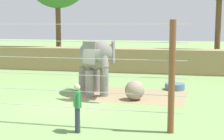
{
  "coord_description": "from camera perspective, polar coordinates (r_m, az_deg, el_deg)",
  "views": [
    {
      "loc": [
        5.15,
        -13.95,
        3.66
      ],
      "look_at": [
        1.58,
        2.07,
        1.4
      ],
      "focal_mm": 53.9,
      "sensor_mm": 36.0,
      "label": 1
    }
  ],
  "objects": [
    {
      "name": "ground_plane",
      "position": [
        15.31,
        -7.51,
        -6.06
      ],
      "size": [
        120.0,
        120.0,
        0.0
      ],
      "primitive_type": "plane",
      "color": "#759956"
    },
    {
      "name": "dirt_patch",
      "position": [
        17.49,
        2.73,
        -4.24
      ],
      "size": [
        6.06,
        3.95,
        0.01
      ],
      "primitive_type": "cube",
      "rotation": [
        0.0,
        0.0,
        -0.04
      ],
      "color": "#937F5B",
      "rests_on": "ground"
    },
    {
      "name": "embankment_wall",
      "position": [
        25.97,
        1.07,
        1.72
      ],
      "size": [
        36.0,
        1.8,
        1.79
      ],
      "primitive_type": "cube",
      "color": "#997F56",
      "rests_on": "ground"
    },
    {
      "name": "elephant",
      "position": [
        17.17,
        -2.99,
        1.99
      ],
      "size": [
        2.82,
        3.51,
        2.89
      ],
      "color": "gray",
      "rests_on": "ground"
    },
    {
      "name": "enrichment_ball",
      "position": [
        16.29,
        3.85,
        -3.45
      ],
      "size": [
        0.95,
        0.95,
        0.95
      ],
      "primitive_type": "sphere",
      "color": "gray",
      "rests_on": "ground"
    },
    {
      "name": "cable_fence",
      "position": [
        12.41,
        -12.07,
        -0.4
      ],
      "size": [
        10.38,
        0.22,
        3.8
      ],
      "color": "brown",
      "rests_on": "ground"
    },
    {
      "name": "zookeeper",
      "position": [
        11.44,
        -5.91,
        -6.02
      ],
      "size": [
        0.4,
        0.54,
        1.67
      ],
      "color": "#33384C",
      "rests_on": "ground"
    },
    {
      "name": "water_tub",
      "position": [
        19.16,
        10.6,
        -2.76
      ],
      "size": [
        1.1,
        1.1,
        0.35
      ],
      "color": "slate",
      "rests_on": "ground"
    }
  ]
}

